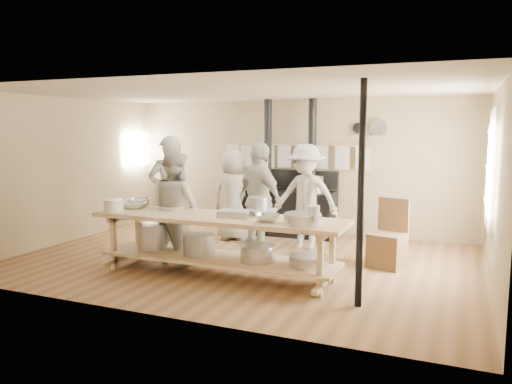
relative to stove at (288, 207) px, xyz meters
The scene contains 24 objects.
ground 2.18m from the stove, 89.82° to the right, with size 7.00×7.00×0.00m, color brown.
room_shell 2.39m from the stove, 89.82° to the right, with size 7.00×7.00×7.00m.
window_right 3.92m from the stove, 23.58° to the right, with size 0.09×1.50×1.65m.
left_opening 3.61m from the stove, behind, with size 0.00×0.90×0.90m.
stove is the anchor object (origin of this frame).
towel_rail 1.07m from the stove, 88.68° to the left, with size 3.00×0.04×0.47m.
back_wall_shelf 2.11m from the stove, 12.13° to the left, with size 0.63×0.14×0.32m.
prep_table 3.02m from the stove, 90.04° to the right, with size 3.60×0.90×0.85m.
support_post 4.11m from the stove, 59.33° to the right, with size 0.08×0.08×2.60m, color black.
cook_far_left 2.54m from the stove, 121.74° to the right, with size 0.71×0.46×1.93m, color #ADAA99.
cook_left 2.83m from the stove, 108.50° to the right, with size 0.84×0.65×1.72m, color #ADAA99.
cook_center 1.20m from the stove, 130.08° to the right, with size 0.82×0.53×1.67m, color #ADAA99.
cook_right 1.91m from the stove, 84.81° to the right, with size 1.08×0.45×1.84m, color #ADAA99.
cook_by_window 1.27m from the stove, 57.06° to the right, with size 1.15×0.66×1.79m, color #ADAA99.
chair 2.70m from the stove, 37.64° to the right, with size 0.57×0.57×1.01m.
bowl_white_a 3.29m from the stove, 116.49° to the right, with size 0.38×0.38×0.09m, color white.
bowl_steel_a 3.12m from the stove, 119.87° to the right, with size 0.35×0.35×0.11m, color silver.
bowl_white_b 2.85m from the stove, 77.55° to the right, with size 0.36×0.36×0.09m, color white.
bowl_steel_b 3.28m from the stove, 75.70° to the right, with size 0.32×0.32×0.10m, color silver.
roasting_pan 3.05m from the stove, 84.96° to the right, with size 0.43×0.28×0.09m, color #B2B2B7.
mixing_bowl_large 3.48m from the stove, 67.99° to the right, with size 0.47×0.47×0.15m, color silver.
bucket_galv 2.77m from the stove, 79.78° to the right, with size 0.27×0.27×0.25m, color gray.
deep_bowl_enamel 3.65m from the stove, 115.18° to the right, with size 0.28×0.28×0.17m, color white.
pitcher 3.46m from the stove, 65.77° to the right, with size 0.16×0.16×0.25m, color white.
Camera 1 is at (3.11, -6.95, 2.06)m, focal length 35.00 mm.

